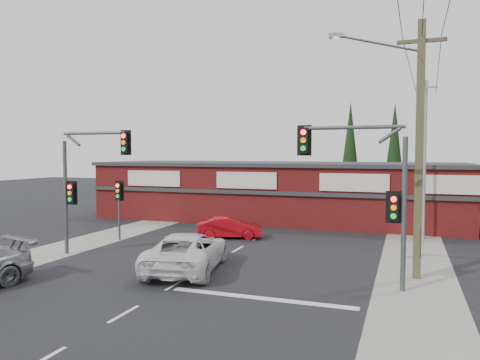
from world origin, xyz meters
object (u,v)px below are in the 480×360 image
(red_sedan, at_px, (230,228))
(shop_building, at_px, (277,191))
(white_suv, at_px, (187,251))
(utility_pole, at_px, (416,141))

(red_sedan, relative_size, shop_building, 0.14)
(white_suv, xyz_separation_m, red_sedan, (-0.95, 7.51, -0.19))
(white_suv, relative_size, utility_pole, 0.58)
(white_suv, xyz_separation_m, shop_building, (-0.43, 15.86, 1.33))
(red_sedan, distance_m, shop_building, 8.51)
(utility_pole, bearing_deg, shop_building, 123.76)
(red_sedan, bearing_deg, shop_building, -22.45)
(white_suv, relative_size, shop_building, 0.21)
(red_sedan, xyz_separation_m, shop_building, (0.51, 8.36, 1.52))
(white_suv, height_order, shop_building, shop_building)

